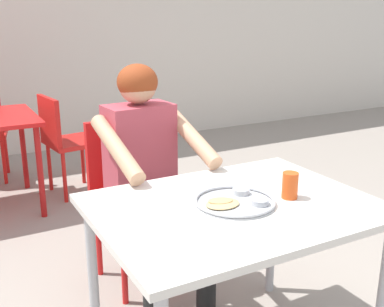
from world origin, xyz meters
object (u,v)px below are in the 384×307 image
object	(u,v)px
drinking_cup	(290,185)
diner_foreground	(148,163)
chair_red_right	(63,137)
thali_tray	(235,201)
chair_foreground	(131,189)
table_foreground	(234,221)

from	to	relation	value
drinking_cup	diner_foreground	size ratio (longest dim) A/B	0.09
diner_foreground	chair_red_right	size ratio (longest dim) A/B	1.47
thali_tray	chair_red_right	bearing A→B (deg)	93.02
chair_foreground	diner_foreground	bearing A→B (deg)	-86.65
table_foreground	chair_foreground	xyz separation A→B (m)	(-0.10, 0.89, -0.14)
table_foreground	chair_foreground	bearing A→B (deg)	96.33
table_foreground	thali_tray	bearing A→B (deg)	-18.02
chair_foreground	thali_tray	bearing A→B (deg)	-83.49
table_foreground	drinking_cup	distance (m)	0.27
drinking_cup	chair_foreground	xyz separation A→B (m)	(-0.33, 0.94, -0.27)
drinking_cup	chair_red_right	size ratio (longest dim) A/B	0.13
thali_tray	drinking_cup	bearing A→B (deg)	-13.32
table_foreground	thali_tray	world-z (taller)	thali_tray
table_foreground	diner_foreground	size ratio (longest dim) A/B	0.89
chair_foreground	diner_foreground	world-z (taller)	diner_foreground
drinking_cup	diner_foreground	xyz separation A→B (m)	(-0.32, 0.71, -0.06)
drinking_cup	table_foreground	bearing A→B (deg)	166.62
table_foreground	thali_tray	distance (m)	0.09
thali_tray	chair_foreground	world-z (taller)	chair_foreground
diner_foreground	chair_red_right	distance (m)	1.69
drinking_cup	diner_foreground	bearing A→B (deg)	113.91
chair_red_right	table_foreground	bearing A→B (deg)	-87.05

